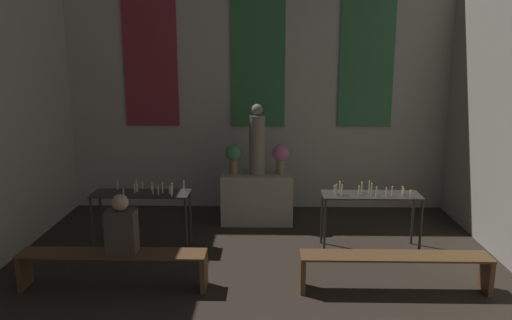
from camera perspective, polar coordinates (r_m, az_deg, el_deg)
name	(u,v)px	position (r m, az deg, el deg)	size (l,w,h in m)	color
wall_back	(258,76)	(9.14, 0.25, 9.55)	(7.12, 0.16, 4.84)	#B2AD9E
altar	(257,198)	(8.55, 0.12, -4.38)	(1.21, 0.56, 0.86)	#ADA38E
statue	(257,142)	(8.32, 0.12, 2.08)	(0.27, 0.27, 1.18)	gray
flower_vase_left	(234,156)	(8.38, -2.56, 0.51)	(0.28, 0.28, 0.50)	#937A5B
flower_vase_right	(280,156)	(8.37, 2.81, 0.49)	(0.28, 0.28, 0.50)	#937A5B
candle_rack_left	(142,199)	(7.59, -12.93, -4.42)	(1.43, 0.47, 1.04)	#332D28
candle_rack_right	(371,201)	(7.51, 12.98, -4.59)	(1.43, 0.47, 1.05)	#332D28
pew_back_left	(113,261)	(6.53, -16.02, -11.08)	(2.31, 0.36, 0.47)	brown
pew_back_right	(395,264)	(6.44, 15.56, -11.39)	(2.31, 0.36, 0.47)	brown
person_seated	(122,227)	(6.33, -15.12, -7.45)	(0.36, 0.24, 0.75)	#4C4238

